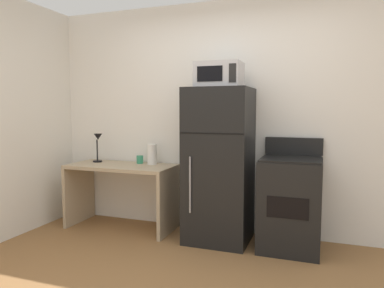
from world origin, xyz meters
The scene contains 8 objects.
wall_back_white centered at (0.00, 1.70, 1.30)m, with size 5.00×0.10×2.60m, color white.
desk centered at (-1.21, 1.34, 0.53)m, with size 1.25×0.58×0.75m.
desk_lamp centered at (-1.59, 1.42, 0.99)m, with size 0.14×0.12×0.35m.
paper_towel_roll centered at (-0.89, 1.49, 0.87)m, with size 0.11×0.11×0.24m, color white.
coffee_mug centered at (-1.06, 1.50, 0.80)m, with size 0.08×0.08×0.10m, color #338C66.
refrigerator centered at (-0.02, 1.32, 0.81)m, with size 0.66×0.64×1.62m.
microwave centered at (-0.02, 1.30, 1.75)m, with size 0.46×0.35×0.26m.
oven_range centered at (0.71, 1.33, 0.47)m, with size 0.59×0.61×1.10m.
Camera 1 is at (0.98, -2.29, 1.39)m, focal length 33.50 mm.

